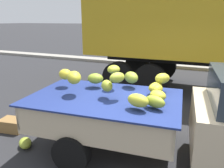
# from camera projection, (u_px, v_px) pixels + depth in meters

# --- Properties ---
(ground) EXTENTS (220.00, 220.00, 0.00)m
(ground) POSITION_uv_depth(u_px,v_px,m) (141.00, 153.00, 4.20)
(ground) COLOR #28282B
(curb_strip) EXTENTS (80.00, 0.80, 0.16)m
(curb_strip) POSITION_uv_depth(u_px,v_px,m) (185.00, 67.00, 11.47)
(curb_strip) COLOR gray
(curb_strip) RESTS_ON ground
(pickup_truck) EXTENTS (4.95, 2.16, 1.70)m
(pickup_truck) POSITION_uv_depth(u_px,v_px,m) (215.00, 120.00, 3.56)
(pickup_truck) COLOR #CCB793
(pickup_truck) RESTS_ON ground
(fallen_banana_bunch_near_tailgate) EXTENTS (0.43, 0.41, 0.18)m
(fallen_banana_bunch_near_tailgate) POSITION_uv_depth(u_px,v_px,m) (25.00, 143.00, 4.38)
(fallen_banana_bunch_near_tailgate) COLOR #9BAC32
(fallen_banana_bunch_near_tailgate) RESTS_ON ground
(produce_crate) EXTENTS (0.57, 0.44, 0.28)m
(produce_crate) POSITION_uv_depth(u_px,v_px,m) (13.00, 125.00, 5.02)
(produce_crate) COLOR olive
(produce_crate) RESTS_ON ground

